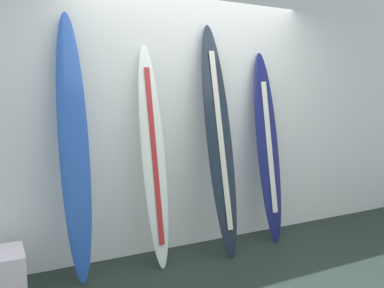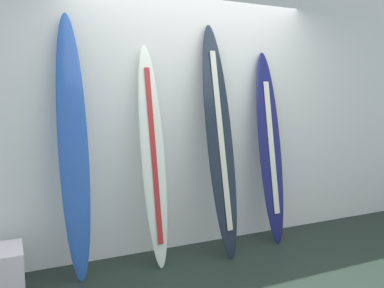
% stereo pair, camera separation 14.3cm
% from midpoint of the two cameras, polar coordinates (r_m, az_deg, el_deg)
% --- Properties ---
extents(wall_back, '(7.20, 0.20, 2.80)m').
position_cam_midpoint_polar(wall_back, '(4.01, 0.77, 5.05)').
color(wall_back, white).
rests_on(wall_back, ground).
extents(surfboard_cobalt, '(0.26, 0.40, 2.24)m').
position_cam_midpoint_polar(surfboard_cobalt, '(3.36, -15.88, -0.40)').
color(surfboard_cobalt, '#2854B1').
rests_on(surfboard_cobalt, ground).
extents(surfboard_ivory, '(0.24, 0.45, 2.01)m').
position_cam_midpoint_polar(surfboard_ivory, '(3.54, -4.61, -1.92)').
color(surfboard_ivory, silver).
rests_on(surfboard_ivory, ground).
extents(surfboard_charcoal, '(0.29, 0.55, 2.25)m').
position_cam_midpoint_polar(surfboard_charcoal, '(3.76, 5.18, 0.66)').
color(surfboard_charcoal, '#1A2431').
rests_on(surfboard_charcoal, ground).
extents(surfboard_navy, '(0.30, 0.41, 2.01)m').
position_cam_midpoint_polar(surfboard_navy, '(4.18, 12.35, -0.48)').
color(surfboard_navy, navy).
rests_on(surfboard_navy, ground).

